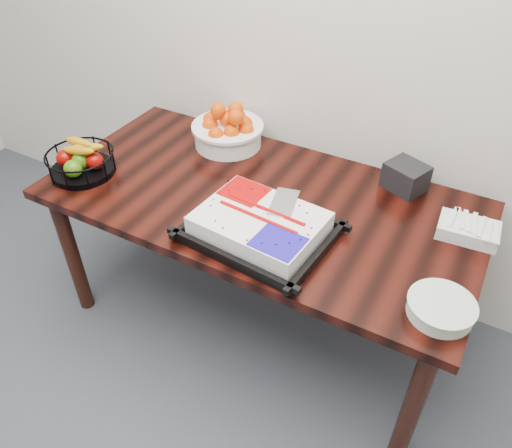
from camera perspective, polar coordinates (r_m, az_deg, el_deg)
The scene contains 7 objects.
table at distance 2.13m, azimuth 0.45°, elevation 1.29°, with size 1.80×0.90×0.75m.
cake_tray at distance 1.85m, azimuth 0.46°, elevation -0.25°, with size 0.54×0.44×0.10m.
tangerine_bowl at distance 2.39m, azimuth -3.27°, elevation 10.99°, with size 0.34×0.34×0.21m.
fruit_basket at distance 2.31m, azimuth -19.41°, elevation 6.86°, with size 0.29×0.29×0.16m.
plate_stack at distance 1.69m, azimuth 20.37°, elevation -9.02°, with size 0.22×0.22×0.05m.
fork_bag at distance 2.02m, azimuth 23.09°, elevation -0.60°, with size 0.23×0.16×0.06m.
napkin_box at distance 2.19m, azimuth 16.73°, elevation 5.20°, with size 0.16×0.14×0.11m, color black.
Camera 1 is at (0.80, 0.53, 1.98)m, focal length 35.00 mm.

